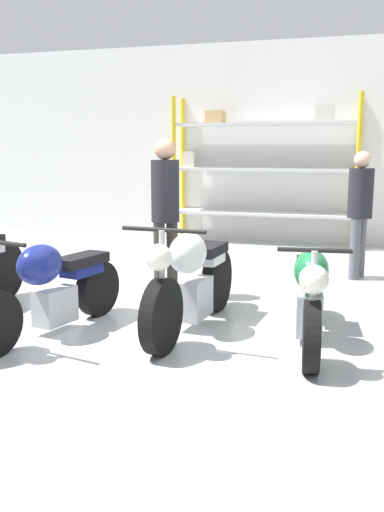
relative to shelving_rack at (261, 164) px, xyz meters
name	(u,v)px	position (x,y,z in m)	size (l,w,h in m)	color
ground_plane	(179,339)	(0.24, -5.52, -1.44)	(30.00, 30.00, 0.00)	#B2B7B7
back_wall	(278,143)	(0.24, 0.37, 0.36)	(30.00, 0.08, 3.60)	white
shelving_rack	(261,164)	(0.00, 0.00, 0.00)	(3.31, 0.63, 2.63)	gold
motorcycle_blue	(49,286)	(-0.96, -5.72, -0.98)	(0.78, 1.95, 0.98)	black
motorcycle_white	(192,279)	(0.26, -5.22, -0.95)	(0.75, 2.08, 1.07)	black
motorcycle_green	(310,295)	(1.37, -5.26, -1.00)	(0.56, 2.04, 0.97)	black
person_browsing	(360,205)	(1.74, -2.48, -0.45)	(0.42, 0.42, 1.68)	#595960
person_near_rack	(165,204)	(-0.39, -4.11, -0.36)	(0.45, 0.45, 1.82)	#38332D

